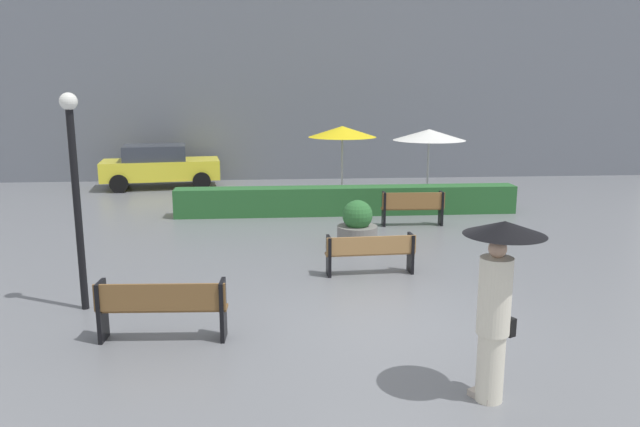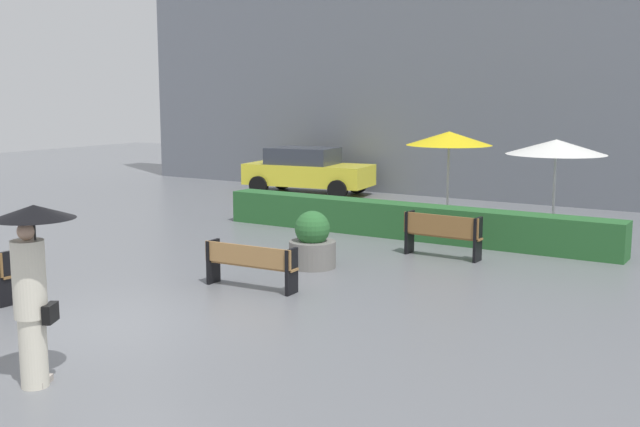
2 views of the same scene
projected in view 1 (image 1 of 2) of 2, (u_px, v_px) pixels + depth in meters
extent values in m
plane|color=slate|center=(384.00, 325.00, 9.47)|extent=(60.00, 60.00, 0.00)
cube|color=brown|center=(163.00, 308.00, 8.84)|extent=(1.89, 0.36, 0.04)
cube|color=brown|center=(160.00, 297.00, 8.65)|extent=(1.87, 0.14, 0.40)
cube|color=black|center=(102.00, 311.00, 8.80)|extent=(0.08, 0.37, 0.90)
cube|color=black|center=(223.00, 310.00, 8.85)|extent=(0.08, 0.37, 0.90)
cube|color=#9E7242|center=(370.00, 253.00, 11.98)|extent=(1.78, 0.34, 0.04)
cube|color=#9E7242|center=(372.00, 245.00, 11.80)|extent=(1.77, 0.13, 0.35)
cube|color=black|center=(329.00, 256.00, 11.86)|extent=(0.08, 0.35, 0.79)
cube|color=black|center=(411.00, 253.00, 12.07)|extent=(0.08, 0.35, 0.79)
cube|color=olive|center=(412.00, 208.00, 16.21)|extent=(1.67, 0.30, 0.04)
cube|color=olive|center=(414.00, 201.00, 16.02)|extent=(1.67, 0.09, 0.43)
cube|color=black|center=(384.00, 209.00, 16.15)|extent=(0.07, 0.36, 0.91)
cube|color=black|center=(441.00, 208.00, 16.23)|extent=(0.07, 0.36, 0.91)
cylinder|color=silver|center=(490.00, 367.00, 7.11)|extent=(0.32, 0.32, 0.84)
cube|color=#B2A599|center=(485.00, 395.00, 7.23)|extent=(0.38, 0.41, 0.08)
cylinder|color=silver|center=(495.00, 296.00, 6.93)|extent=(0.38, 0.38, 0.91)
sphere|color=tan|center=(498.00, 249.00, 6.81)|extent=(0.21, 0.21, 0.21)
cube|color=black|center=(504.00, 325.00, 7.14)|extent=(0.22, 0.29, 0.22)
cylinder|color=black|center=(502.00, 266.00, 6.91)|extent=(0.02, 0.02, 0.90)
cone|color=black|center=(505.00, 228.00, 6.82)|extent=(0.94, 0.94, 0.16)
cylinder|color=slate|center=(357.00, 237.00, 13.91)|extent=(0.92, 0.92, 0.52)
sphere|color=#2D6B33|center=(357.00, 215.00, 13.81)|extent=(0.69, 0.69, 0.69)
cylinder|color=black|center=(78.00, 212.00, 9.82)|extent=(0.12, 0.12, 3.30)
sphere|color=white|center=(68.00, 101.00, 9.46)|extent=(0.28, 0.28, 0.28)
cylinder|color=silver|center=(342.00, 166.00, 19.59)|extent=(0.06, 0.06, 2.25)
cone|color=yellow|center=(342.00, 132.00, 19.36)|extent=(2.19, 2.19, 0.35)
cylinder|color=silver|center=(428.00, 168.00, 19.61)|extent=(0.06, 0.06, 2.15)
cone|color=white|center=(429.00, 135.00, 19.39)|extent=(2.33, 2.33, 0.35)
cube|color=#28602D|center=(347.00, 201.00, 17.62)|extent=(9.89, 0.70, 0.81)
cube|color=slate|center=(313.00, 33.00, 23.91)|extent=(28.00, 1.20, 11.45)
cube|color=yellow|center=(161.00, 169.00, 22.30)|extent=(4.40, 2.32, 0.70)
cube|color=#333842|center=(155.00, 153.00, 22.13)|extent=(2.40, 1.90, 0.55)
cylinder|color=black|center=(200.00, 174.00, 23.52)|extent=(0.66, 0.31, 0.64)
cylinder|color=black|center=(202.00, 181.00, 21.84)|extent=(0.66, 0.31, 0.64)
cylinder|color=black|center=(123.00, 177.00, 22.91)|extent=(0.66, 0.31, 0.64)
cylinder|color=black|center=(119.00, 184.00, 21.24)|extent=(0.66, 0.31, 0.64)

